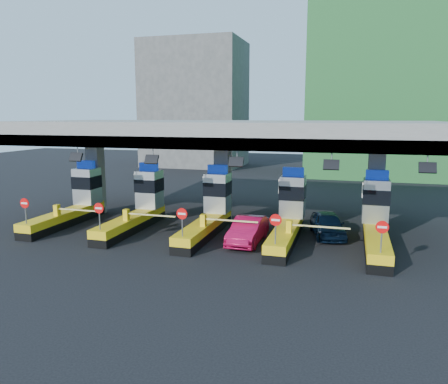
# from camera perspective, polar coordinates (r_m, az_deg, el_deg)

# --- Properties ---
(ground) EXTENTS (120.00, 120.00, 0.00)m
(ground) POSITION_cam_1_polar(r_m,az_deg,el_deg) (27.96, -1.91, -5.33)
(ground) COLOR black
(ground) RESTS_ON ground
(toll_canopy) EXTENTS (28.00, 12.09, 7.00)m
(toll_canopy) POSITION_cam_1_polar(r_m,az_deg,el_deg) (29.74, -0.23, 7.57)
(toll_canopy) COLOR slate
(toll_canopy) RESTS_ON ground
(toll_lane_far_left) EXTENTS (4.43, 8.00, 4.16)m
(toll_lane_far_left) POSITION_cam_1_polar(r_m,az_deg,el_deg) (32.35, -18.84, -1.23)
(toll_lane_far_left) COLOR black
(toll_lane_far_left) RESTS_ON ground
(toll_lane_left) EXTENTS (4.43, 8.00, 4.16)m
(toll_lane_left) POSITION_cam_1_polar(r_m,az_deg,el_deg) (29.78, -10.93, -1.80)
(toll_lane_left) COLOR black
(toll_lane_left) RESTS_ON ground
(toll_lane_center) EXTENTS (4.43, 8.00, 4.16)m
(toll_lane_center) POSITION_cam_1_polar(r_m,az_deg,el_deg) (27.88, -1.74, -2.42)
(toll_lane_center) COLOR black
(toll_lane_center) RESTS_ON ground
(toll_lane_right) EXTENTS (4.43, 8.00, 4.16)m
(toll_lane_right) POSITION_cam_1_polar(r_m,az_deg,el_deg) (26.79, 8.49, -3.04)
(toll_lane_right) COLOR black
(toll_lane_right) RESTS_ON ground
(toll_lane_far_right) EXTENTS (4.43, 8.00, 4.16)m
(toll_lane_far_right) POSITION_cam_1_polar(r_m,az_deg,el_deg) (26.61, 19.24, -3.58)
(toll_lane_far_right) COLOR black
(toll_lane_far_right) RESTS_ON ground
(bg_building_scaffold) EXTENTS (18.00, 12.00, 28.00)m
(bg_building_scaffold) POSITION_cam_1_polar(r_m,az_deg,el_deg) (58.10, 20.51, 15.89)
(bg_building_scaffold) COLOR #1E5926
(bg_building_scaffold) RESTS_ON ground
(bg_building_concrete) EXTENTS (14.00, 10.00, 18.00)m
(bg_building_concrete) POSITION_cam_1_polar(r_m,az_deg,el_deg) (65.60, -3.79, 11.35)
(bg_building_concrete) COLOR #4C4C49
(bg_building_concrete) RESTS_ON ground
(van) EXTENTS (2.75, 4.68, 1.50)m
(van) POSITION_cam_1_polar(r_m,az_deg,el_deg) (27.70, 13.39, -4.15)
(van) COLOR black
(van) RESTS_ON ground
(red_car) EXTENTS (1.70, 4.60, 1.50)m
(red_car) POSITION_cam_1_polar(r_m,az_deg,el_deg) (25.66, 3.15, -5.00)
(red_car) COLOR #A90D39
(red_car) RESTS_ON ground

